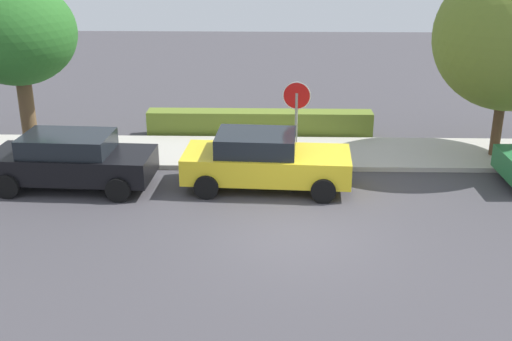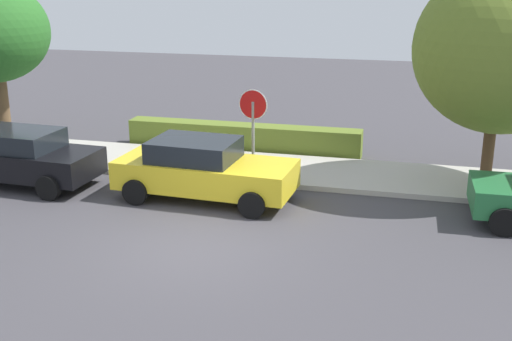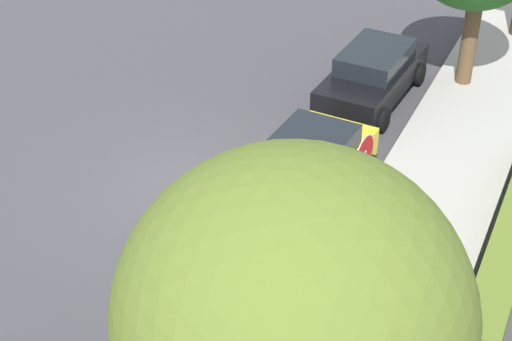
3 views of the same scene
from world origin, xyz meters
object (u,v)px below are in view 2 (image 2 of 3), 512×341
Objects in this scene: parked_car_black at (18,156)px; street_tree_near_corner at (503,49)px; parked_car_yellow at (203,169)px; stop_sign at (253,119)px.

parked_car_black is 0.76× the size of street_tree_near_corner.
street_tree_near_corner is (7.02, 2.60, 2.87)m from parked_car_yellow.
parked_car_black is at bearing -167.43° from street_tree_near_corner.
parked_car_yellow is (-0.88, -1.56, -0.99)m from stop_sign.
street_tree_near_corner reaches higher than stop_sign.
parked_car_yellow is 0.78× the size of street_tree_near_corner.
parked_car_yellow is at bearing 1.34° from parked_car_black.
stop_sign is 6.50m from street_tree_near_corner.
parked_car_yellow is at bearing -159.70° from street_tree_near_corner.
stop_sign reaches higher than parked_car_black.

